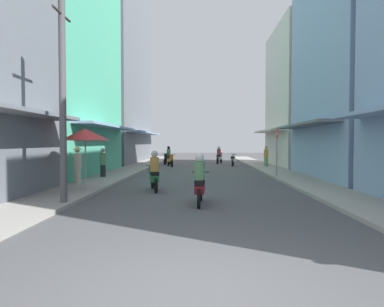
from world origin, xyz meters
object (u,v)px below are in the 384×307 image
Objects in this scene: motorbike_white at (233,160)px; utility_pole at (63,98)px; motorbike_silver at (219,156)px; street_sign_no_entry at (277,146)px; motorbike_maroon at (200,182)px; pedestrian_foreground at (103,164)px; motorbike_orange at (170,160)px; motorbike_black at (168,156)px; pedestrian_far at (77,163)px; vendor_umbrella at (85,135)px; motorbike_green at (154,173)px; pedestrian_crossing at (266,157)px.

motorbike_white is 0.29× the size of utility_pole.
street_sign_no_entry reaches higher than motorbike_silver.
motorbike_maroon is 8.74m from pedestrian_foreground.
motorbike_maroon reaches higher than motorbike_orange.
motorbike_silver is 0.99× the size of motorbike_black.
pedestrian_far reaches higher than motorbike_orange.
vendor_umbrella is (-1.96, -13.91, 1.69)m from motorbike_orange.
pedestrian_far is 0.72× the size of vendor_umbrella.
pedestrian_crossing reaches higher than motorbike_green.
utility_pole is 11.41m from street_sign_no_entry.
pedestrian_far is at bearing -96.66° from pedestrian_foreground.
pedestrian_foreground is at bearing 97.76° from utility_pole.
pedestrian_foreground is 0.66× the size of vendor_umbrella.
motorbike_silver is 14.67m from pedestrian_foreground.
pedestrian_crossing reaches higher than motorbike_black.
motorbike_black is (-4.51, -1.02, 0.00)m from motorbike_silver.
utility_pole reaches higher than motorbike_maroon.
motorbike_black is at bearing 93.80° from motorbike_green.
utility_pole is (-4.04, -0.39, 2.49)m from motorbike_maroon.
utility_pole reaches higher than street_sign_no_entry.
street_sign_no_entry reaches higher than motorbike_green.
street_sign_no_entry is (2.36, -12.60, 1.01)m from motorbike_silver.
pedestrian_foreground is at bearing -127.15° from motorbike_white.
street_sign_no_entry reaches higher than motorbike_white.
pedestrian_far is at bearing -99.56° from motorbike_black.
motorbike_green is at bearing -21.72° from pedestrian_far.
motorbike_maroon is 1.03× the size of motorbike_orange.
vendor_umbrella is at bearing -115.38° from motorbike_white.
pedestrian_crossing is at bearing -26.49° from motorbike_black.
pedestrian_far is 0.28× the size of utility_pole.
motorbike_black is 8.68m from pedestrian_crossing.
utility_pole reaches higher than motorbike_white.
vendor_umbrella is 3.11m from utility_pole.
motorbike_maroon is at bearing -54.59° from pedestrian_foreground.
motorbike_orange is (-4.99, -0.75, 0.00)m from motorbike_white.
pedestrian_crossing reaches higher than motorbike_white.
vendor_umbrella is (-9.26, -12.76, 1.38)m from pedestrian_crossing.
motorbike_black is 1.02× the size of pedestrian_far.
pedestrian_far is 9.93m from street_sign_no_entry.
motorbike_silver is 1.08× the size of pedestrian_crossing.
pedestrian_far is 0.66× the size of street_sign_no_entry.
pedestrian_foreground is (-9.94, -8.17, -0.01)m from pedestrian_crossing.
street_sign_no_entry is (3.97, 7.59, 1.01)m from motorbike_maroon.
motorbike_silver is 17.31m from pedestrian_far.
motorbike_green and motorbike_silver have the same top height.
motorbike_silver is 1.00× the size of motorbike_orange.
street_sign_no_entry reaches higher than pedestrian_crossing.
vendor_umbrella reaches higher than motorbike_maroon.
motorbike_black reaches higher than motorbike_orange.
utility_pole reaches higher than motorbike_silver.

